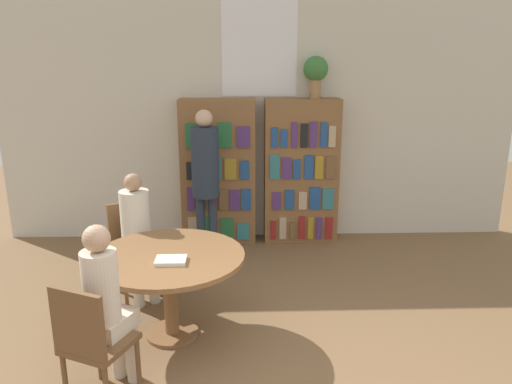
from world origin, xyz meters
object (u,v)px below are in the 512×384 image
Objects in this scene: flower_vase at (316,71)px; seated_reader_right at (107,300)px; bookshelf_right at (301,171)px; librarian_standing at (205,168)px; chair_near_camera at (91,340)px; bookshelf_left at (218,172)px; reading_table at (169,268)px; chair_left_side at (133,243)px; seated_reader_left at (137,229)px.

seated_reader_right is (-1.80, -2.93, -1.39)m from flower_vase.
bookshelf_right is 1.26m from librarian_standing.
librarian_standing reaches higher than chair_near_camera.
bookshelf_left is 3.62× the size of flower_vase.
reading_table is 0.96m from chair_left_side.
reading_table is at bearing 90.00° from chair_near_camera.
chair_near_camera is 0.73× the size of seated_reader_left.
seated_reader_right is (-0.63, -2.93, -0.18)m from bookshelf_left.
seated_reader_left is (0.09, -0.16, 0.20)m from chair_left_side.
librarian_standing is (0.67, 0.89, 0.54)m from chair_left_side.
librarian_standing is at bearing 83.52° from reading_table.
bookshelf_left is 1.44× the size of seated_reader_left.
librarian_standing reaches higher than seated_reader_left.
reading_table is (-1.49, -2.23, -1.48)m from flower_vase.
seated_reader_right is at bearing -114.40° from reading_table.
librarian_standing is (-1.15, -0.50, 0.16)m from bookshelf_right.
seated_reader_left is (0.01, 1.55, 0.20)m from chair_near_camera.
bookshelf_right is (1.03, 0.00, 0.00)m from bookshelf_left.
flower_vase reaches higher than librarian_standing.
flower_vase reaches higher than chair_left_side.
chair_near_camera is 1.00× the size of chair_left_side.
flower_vase reaches higher than reading_table.
bookshelf_right reaches higher than chair_near_camera.
chair_left_side is at bearing -90.00° from seated_reader_left.
reading_table is 0.78m from seated_reader_right.
reading_table is 0.99× the size of seated_reader_right.
seated_reader_left is 1.24m from librarian_standing.
bookshelf_left is at bearing -179.76° from flower_vase.
seated_reader_right is (-1.66, -2.93, -0.18)m from bookshelf_right.
seated_reader_left is at bearing 113.99° from chair_near_camera.
bookshelf_left is at bearing 81.95° from reading_table.
librarian_standing is at bearing -103.35° from bookshelf_left.
chair_near_camera is (-0.71, -3.10, -0.38)m from bookshelf_left.
flower_vase is 3.96m from chair_near_camera.
chair_near_camera is 0.53× the size of librarian_standing.
bookshelf_right is at bearing 23.59° from librarian_standing.
reading_table is 0.96m from chair_near_camera.
bookshelf_right is at bearing 85.07° from chair_near_camera.
chair_near_camera is (-0.40, -0.87, -0.11)m from reading_table.
bookshelf_right is 2.61m from reading_table.
reading_table is at bearing -121.15° from bookshelf_right.
chair_left_side is (-1.82, -1.39, -0.38)m from bookshelf_right.
bookshelf_left is 1.68m from flower_vase.
librarian_standing is at bearing 102.41° from seated_reader_right.
flower_vase is 2.88m from chair_left_side.
chair_left_side reaches higher than reading_table.
flower_vase is at bearing 21.42° from librarian_standing.
flower_vase is 0.29× the size of librarian_standing.
bookshelf_left reaches higher than chair_left_side.
seated_reader_left is (-1.87, -1.55, -1.39)m from flower_vase.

